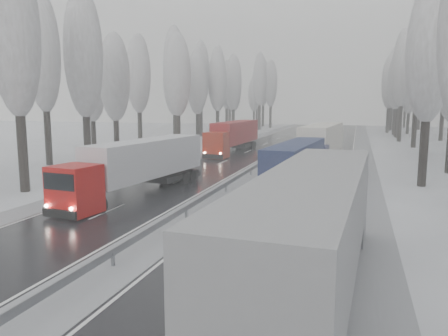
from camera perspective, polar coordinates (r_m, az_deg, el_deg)
The scene contains 52 objects.
ground at distance 15.98m, azimuth -22.06°, elevation -16.82°, with size 260.00×260.00×0.00m, color white.
carriageway_right at distance 41.80m, azimuth 11.18°, elevation -0.88°, with size 7.50×200.00×0.03m, color black.
carriageway_left at distance 44.10m, azimuth -2.51°, elevation -0.25°, with size 7.50×200.00×0.03m, color black.
median_slush at distance 42.65m, azimuth 4.15°, elevation -0.56°, with size 3.00×200.00×0.04m, color #919399.
shoulder_right at distance 41.60m, azimuth 17.97°, elevation -1.18°, with size 2.40×200.00×0.04m, color #919399.
shoulder_left at distance 45.99m, azimuth -8.33°, elevation 0.03°, with size 2.40×200.00×0.04m, color #919399.
median_guardrail at distance 42.55m, azimuth 4.15°, elevation 0.21°, with size 0.12×200.00×0.76m.
tree_18 at distance 38.65m, azimuth 25.34°, elevation 13.64°, with size 3.60×3.60×16.58m.
tree_22 at distance 57.28m, azimuth 25.22°, elevation 11.22°, with size 3.60×3.60×15.86m.
tree_24 at distance 63.00m, azimuth 25.51°, elevation 13.56°, with size 3.60×3.60×20.49m.
tree_26 at distance 73.00m, azimuth 24.03°, elevation 11.98°, with size 3.60×3.60×18.78m.
tree_28 at distance 83.52m, azimuth 22.33°, elevation 11.90°, with size 3.60×3.60×19.62m.
tree_29 at distance 88.33m, azimuth 26.91°, elevation 10.77°, with size 3.60×3.60×18.11m.
tree_30 at distance 93.17m, azimuth 21.90°, elevation 10.80°, with size 3.60×3.60×17.86m.
tree_31 at distance 97.79m, azimuth 25.24°, elevation 10.74°, with size 3.60×3.60×18.58m.
tree_32 at distance 100.64m, azimuth 21.58°, elevation 10.41°, with size 3.60×3.60×17.33m.
tree_33 at distance 104.82m, azimuth 23.09°, elevation 9.17°, with size 3.60×3.60×14.33m.
tree_34 at distance 107.67m, azimuth 20.82°, elevation 10.38°, with size 3.60×3.60×17.63m.
tree_35 at distance 112.57m, azimuth 25.46°, elevation 10.21°, with size 3.60×3.60×18.25m.
tree_36 at distance 117.64m, azimuth 21.21°, elevation 10.95°, with size 3.60×3.60×20.23m.
tree_37 at distance 122.16m, azimuth 24.33°, elevation 9.51°, with size 3.60×3.60×16.37m.
tree_38 at distance 128.22m, azimuth 21.62°, elevation 10.03°, with size 3.60×3.60×17.97m.
tree_39 at distance 132.40m, azimuth 22.69°, elevation 9.41°, with size 3.60×3.60×16.19m.
tree_56 at distance 36.39m, azimuth -25.66°, elevation 15.56°, with size 3.60×3.60×18.12m.
tree_58 at distance 43.49m, azimuth -17.89°, elevation 13.89°, with size 3.60×3.60×17.21m.
tree_59 at distance 51.34m, azimuth -22.54°, elevation 13.62°, with size 3.60×3.60×18.41m.
tree_60 at distance 52.87m, azimuth -14.11°, elevation 11.35°, with size 3.60×3.60×14.84m.
tree_61 at distance 59.31m, azimuth -16.92°, elevation 10.34°, with size 3.60×3.60×13.95m.
tree_62 at distance 59.68m, azimuth -6.09°, elevation 11.92°, with size 3.60×3.60×16.04m.
tree_63 at distance 66.72m, azimuth -11.11°, elevation 11.90°, with size 3.60×3.60×16.88m.
tree_64 at distance 69.60m, azimuth -6.46°, elevation 11.08°, with size 3.60×3.60×15.42m.
tree_65 at distance 74.14m, azimuth -6.53°, elevation 12.91°, with size 3.60×3.60×19.48m.
tree_66 at distance 78.48m, azimuth -3.53°, elevation 10.72°, with size 3.60×3.60×15.23m.
tree_67 at distance 82.77m, azimuth -3.46°, elevation 11.42°, with size 3.60×3.60×17.09m.
tree_68 at distance 84.38m, azimuth -0.86°, elevation 11.19°, with size 3.60×3.60×16.65m.
tree_69 at distance 89.83m, azimuth -3.06°, elevation 12.10°, with size 3.60×3.60×19.35m.
tree_70 at distance 93.95m, azimuth 1.22°, elevation 11.07°, with size 3.60×3.60×17.09m.
tree_71 at distance 99.25m, azimuth -0.83°, elevation 11.85°, with size 3.60×3.60×19.61m.
tree_72 at distance 103.60m, azimuth 1.25°, elevation 10.12°, with size 3.60×3.60×15.11m.
tree_73 at distance 108.30m, azimuth 0.35°, elevation 10.76°, with size 3.60×3.60×17.22m.
tree_74 at distance 113.24m, azimuth 4.70°, elevation 11.43°, with size 3.60×3.60×19.68m.
tree_75 at distance 119.35m, azimuth 0.76°, elevation 10.97°, with size 3.60×3.60×18.60m.
tree_76 at distance 122.17m, azimuth 6.14°, elevation 10.84°, with size 3.60×3.60×18.55m.
tree_77 at distance 127.18m, azimuth 3.95°, elevation 9.56°, with size 3.60×3.60×14.32m.
tree_78 at distance 129.36m, azimuth 5.16°, elevation 11.00°, with size 3.60×3.60×19.55m.
tree_79 at distance 133.79m, azimuth 4.33°, elevation 10.25°, with size 3.60×3.60×17.07m.
truck_grey_tarp at distance 15.22m, azimuth 11.99°, elevation -6.99°, with size 3.65×17.82×4.54m.
truck_blue_box at distance 34.34m, azimuth 9.77°, elevation 0.81°, with size 3.46×14.68×3.74m.
truck_cream_box at distance 49.50m, azimuth 12.86°, elevation 3.48°, with size 3.90×17.33×4.41m.
box_truck_distant at distance 93.38m, azimuth 14.52°, elevation 4.88°, with size 2.25×7.12×2.65m.
truck_red_white at distance 32.41m, azimuth -10.96°, elevation 0.58°, with size 4.14×15.63×3.97m.
truck_red_red at distance 58.96m, azimuth 1.24°, elevation 4.34°, with size 3.17×16.62×4.24m.
Camera 1 is at (9.42, -11.06, 6.64)m, focal length 35.00 mm.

